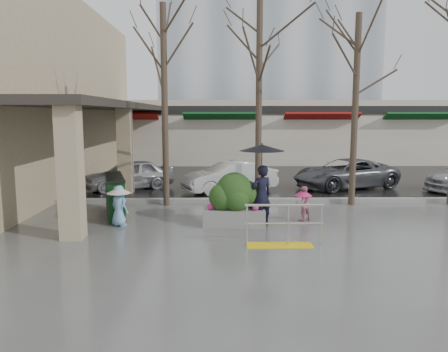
{
  "coord_description": "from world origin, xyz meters",
  "views": [
    {
      "loc": [
        -0.18,
        -11.41,
        3.16
      ],
      "look_at": [
        -0.01,
        1.67,
        1.3
      ],
      "focal_mm": 35.0,
      "sensor_mm": 36.0,
      "label": 1
    }
  ],
  "objects_px": {
    "handrail": "(282,230)",
    "planter": "(235,200)",
    "child_blue": "(119,202)",
    "tree_midwest": "(259,52)",
    "car_b": "(230,177)",
    "woman": "(262,177)",
    "child_pink": "(303,201)",
    "tree_west": "(164,56)",
    "tree_mideast": "(357,63)",
    "news_boxes": "(115,196)",
    "car_c": "(345,174)",
    "car_a": "(129,175)"
  },
  "relations": [
    {
      "from": "tree_mideast",
      "to": "car_c",
      "type": "relative_size",
      "value": 1.43
    },
    {
      "from": "child_blue",
      "to": "car_b",
      "type": "bearing_deg",
      "value": -86.77
    },
    {
      "from": "child_blue",
      "to": "car_c",
      "type": "bearing_deg",
      "value": -108.14
    },
    {
      "from": "car_b",
      "to": "child_blue",
      "type": "bearing_deg",
      "value": -53.61
    },
    {
      "from": "child_pink",
      "to": "car_c",
      "type": "height_order",
      "value": "car_c"
    },
    {
      "from": "handrail",
      "to": "news_boxes",
      "type": "xyz_separation_m",
      "value": [
        -4.77,
        3.21,
        0.26
      ]
    },
    {
      "from": "tree_west",
      "to": "planter",
      "type": "distance_m",
      "value": 5.65
    },
    {
      "from": "tree_midwest",
      "to": "child_blue",
      "type": "xyz_separation_m",
      "value": [
        -4.2,
        -2.86,
        -4.53
      ]
    },
    {
      "from": "car_a",
      "to": "car_c",
      "type": "distance_m",
      "value": 9.23
    },
    {
      "from": "planter",
      "to": "car_b",
      "type": "height_order",
      "value": "planter"
    },
    {
      "from": "car_b",
      "to": "tree_west",
      "type": "bearing_deg",
      "value": -64.12
    },
    {
      "from": "tree_west",
      "to": "tree_mideast",
      "type": "relative_size",
      "value": 1.05
    },
    {
      "from": "tree_mideast",
      "to": "car_b",
      "type": "distance_m",
      "value": 6.49
    },
    {
      "from": "car_b",
      "to": "car_c",
      "type": "relative_size",
      "value": 0.84
    },
    {
      "from": "planter",
      "to": "handrail",
      "type": "bearing_deg",
      "value": -61.86
    },
    {
      "from": "woman",
      "to": "car_a",
      "type": "distance_m",
      "value": 7.94
    },
    {
      "from": "tree_midwest",
      "to": "car_c",
      "type": "distance_m",
      "value": 7.05
    },
    {
      "from": "car_c",
      "to": "tree_mideast",
      "type": "bearing_deg",
      "value": -32.48
    },
    {
      "from": "tree_west",
      "to": "car_c",
      "type": "relative_size",
      "value": 1.5
    },
    {
      "from": "tree_west",
      "to": "woman",
      "type": "xyz_separation_m",
      "value": [
        3.04,
        -2.84,
        -3.68
      ]
    },
    {
      "from": "tree_midwest",
      "to": "child_blue",
      "type": "distance_m",
      "value": 6.81
    },
    {
      "from": "woman",
      "to": "car_c",
      "type": "bearing_deg",
      "value": -149.71
    },
    {
      "from": "tree_mideast",
      "to": "planter",
      "type": "bearing_deg",
      "value": -146.6
    },
    {
      "from": "tree_west",
      "to": "car_b",
      "type": "bearing_deg",
      "value": 48.2
    },
    {
      "from": "woman",
      "to": "car_c",
      "type": "distance_m",
      "value": 7.62
    },
    {
      "from": "child_blue",
      "to": "handrail",
      "type": "bearing_deg",
      "value": -169.51
    },
    {
      "from": "woman",
      "to": "child_pink",
      "type": "bearing_deg",
      "value": 176.94
    },
    {
      "from": "child_blue",
      "to": "planter",
      "type": "relative_size",
      "value": 0.66
    },
    {
      "from": "child_blue",
      "to": "tree_mideast",
      "type": "bearing_deg",
      "value": -124.64
    },
    {
      "from": "tree_mideast",
      "to": "child_blue",
      "type": "bearing_deg",
      "value": -159.15
    },
    {
      "from": "handrail",
      "to": "woman",
      "type": "relative_size",
      "value": 0.8
    },
    {
      "from": "news_boxes",
      "to": "car_b",
      "type": "xyz_separation_m",
      "value": [
        3.71,
        4.16,
        -0.0
      ]
    },
    {
      "from": "handrail",
      "to": "car_b",
      "type": "relative_size",
      "value": 0.5
    },
    {
      "from": "tree_midwest",
      "to": "car_a",
      "type": "bearing_deg",
      "value": 147.59
    },
    {
      "from": "news_boxes",
      "to": "car_c",
      "type": "relative_size",
      "value": 0.51
    },
    {
      "from": "news_boxes",
      "to": "car_c",
      "type": "distance_m",
      "value": 10.04
    },
    {
      "from": "child_pink",
      "to": "child_blue",
      "type": "bearing_deg",
      "value": -19.34
    },
    {
      "from": "car_c",
      "to": "tree_midwest",
      "type": "bearing_deg",
      "value": -69.6
    },
    {
      "from": "handrail",
      "to": "tree_midwest",
      "type": "height_order",
      "value": "tree_midwest"
    },
    {
      "from": "handrail",
      "to": "planter",
      "type": "xyz_separation_m",
      "value": [
        -1.08,
        2.02,
        0.35
      ]
    },
    {
      "from": "tree_midwest",
      "to": "child_pink",
      "type": "relative_size",
      "value": 6.73
    },
    {
      "from": "car_a",
      "to": "car_c",
      "type": "relative_size",
      "value": 0.82
    },
    {
      "from": "child_pink",
      "to": "car_b",
      "type": "xyz_separation_m",
      "value": [
        -2.04,
        4.86,
        0.05
      ]
    },
    {
      "from": "child_pink",
      "to": "child_blue",
      "type": "xyz_separation_m",
      "value": [
        -5.34,
        -0.56,
        0.12
      ]
    },
    {
      "from": "tree_west",
      "to": "child_pink",
      "type": "height_order",
      "value": "tree_west"
    },
    {
      "from": "tree_midwest",
      "to": "tree_mideast",
      "type": "distance_m",
      "value": 3.32
    },
    {
      "from": "tree_west",
      "to": "child_blue",
      "type": "height_order",
      "value": "tree_west"
    },
    {
      "from": "tree_mideast",
      "to": "car_a",
      "type": "distance_m",
      "value": 10.01
    },
    {
      "from": "car_b",
      "to": "news_boxes",
      "type": "bearing_deg",
      "value": -64.06
    },
    {
      "from": "child_blue",
      "to": "car_a",
      "type": "bearing_deg",
      "value": -46.57
    }
  ]
}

